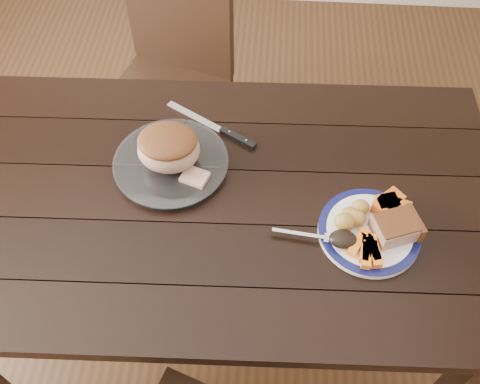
# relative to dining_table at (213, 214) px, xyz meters

# --- Properties ---
(ground) EXTENTS (4.00, 4.00, 0.00)m
(ground) POSITION_rel_dining_table_xyz_m (0.00, 0.00, -0.66)
(ground) COLOR #472B16
(ground) RESTS_ON ground
(dining_table) EXTENTS (1.63, 0.95, 0.75)m
(dining_table) POSITION_rel_dining_table_xyz_m (0.00, 0.00, 0.00)
(dining_table) COLOR black
(dining_table) RESTS_ON ground
(chair_far) EXTENTS (0.53, 0.53, 0.93)m
(chair_far) POSITION_rel_dining_table_xyz_m (-0.24, 0.73, -0.13)
(chair_far) COLOR black
(chair_far) RESTS_ON ground
(dinner_plate) EXTENTS (0.26, 0.26, 0.02)m
(dinner_plate) POSITION_rel_dining_table_xyz_m (0.42, -0.09, 0.10)
(dinner_plate) COLOR white
(dinner_plate) RESTS_ON dining_table
(plate_rim) EXTENTS (0.26, 0.26, 0.02)m
(plate_rim) POSITION_rel_dining_table_xyz_m (0.42, -0.09, 0.11)
(plate_rim) COLOR #0D0F45
(plate_rim) RESTS_ON dinner_plate
(serving_platter) EXTENTS (0.31, 0.31, 0.02)m
(serving_platter) POSITION_rel_dining_table_xyz_m (-0.12, 0.09, 0.10)
(serving_platter) COLOR white
(serving_platter) RESTS_ON dining_table
(pork_slice) EXTENTS (0.13, 0.12, 0.05)m
(pork_slice) POSITION_rel_dining_table_xyz_m (0.48, -0.10, 0.14)
(pork_slice) COLOR tan
(pork_slice) RESTS_ON dinner_plate
(roasted_potatoes) EXTENTS (0.09, 0.09, 0.04)m
(roasted_potatoes) POSITION_rel_dining_table_xyz_m (0.37, -0.07, 0.13)
(roasted_potatoes) COLOR gold
(roasted_potatoes) RESTS_ON dinner_plate
(carrot_batons) EXTENTS (0.09, 0.11, 0.02)m
(carrot_batons) POSITION_rel_dining_table_xyz_m (0.41, -0.16, 0.12)
(carrot_batons) COLOR orange
(carrot_batons) RESTS_ON dinner_plate
(pumpkin_wedges) EXTENTS (0.10, 0.10, 0.04)m
(pumpkin_wedges) POSITION_rel_dining_table_xyz_m (0.47, -0.03, 0.13)
(pumpkin_wedges) COLOR orange
(pumpkin_wedges) RESTS_ON dinner_plate
(dark_mushroom) EXTENTS (0.07, 0.05, 0.03)m
(dark_mushroom) POSITION_rel_dining_table_xyz_m (0.34, -0.14, 0.13)
(dark_mushroom) COLOR black
(dark_mushroom) RESTS_ON dinner_plate
(fork) EXTENTS (0.18, 0.04, 0.00)m
(fork) POSITION_rel_dining_table_xyz_m (0.27, -0.12, 0.11)
(fork) COLOR silver
(fork) RESTS_ON dinner_plate
(roast_joint) EXTENTS (0.17, 0.15, 0.11)m
(roast_joint) POSITION_rel_dining_table_xyz_m (-0.12, 0.09, 0.17)
(roast_joint) COLOR tan
(roast_joint) RESTS_ON serving_platter
(cut_slice) EXTENTS (0.08, 0.08, 0.02)m
(cut_slice) POSITION_rel_dining_table_xyz_m (-0.05, 0.04, 0.12)
(cut_slice) COLOR tan
(cut_slice) RESTS_ON serving_platter
(carving_knife) EXTENTS (0.29, 0.18, 0.01)m
(carving_knife) POSITION_rel_dining_table_xyz_m (0.02, 0.23, 0.10)
(carving_knife) COLOR silver
(carving_knife) RESTS_ON dining_table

